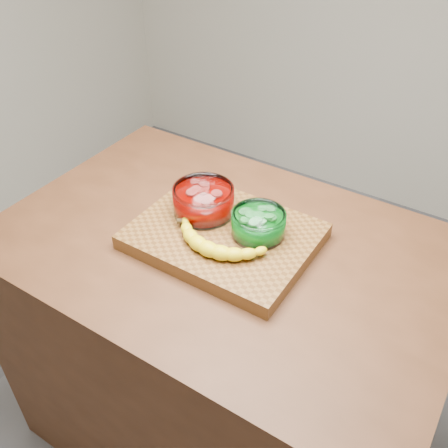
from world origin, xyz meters
The scene contains 6 objects.
ground centered at (0.00, 0.00, 0.00)m, with size 3.50×3.50×0.00m, color #58585D.
counter centered at (0.00, 0.00, 0.45)m, with size 1.20×0.80×0.90m, color #4C2A17.
cutting_board centered at (0.00, 0.00, 0.92)m, with size 0.45×0.35×0.04m, color brown.
bowl_red centered at (-0.09, 0.04, 0.98)m, with size 0.16×0.16×0.08m.
bowl_green centered at (0.08, 0.03, 0.97)m, with size 0.14×0.14×0.06m.
banana centered at (0.02, -0.07, 0.96)m, with size 0.28×0.12×0.04m, color yellow, non-canonical shape.
Camera 1 is at (0.54, -0.84, 1.74)m, focal length 40.00 mm.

